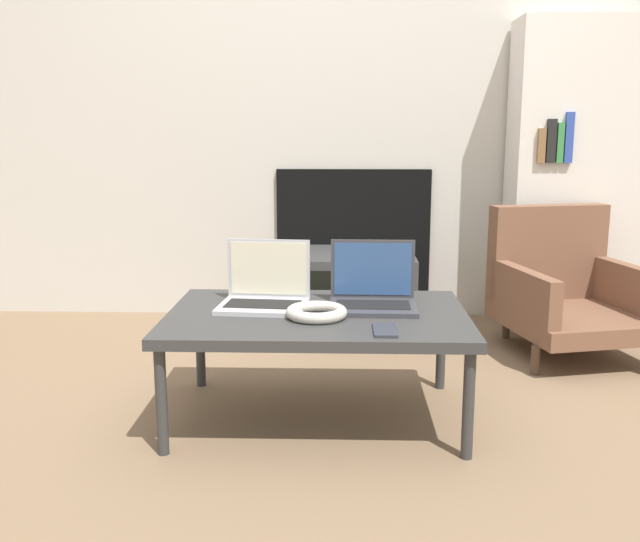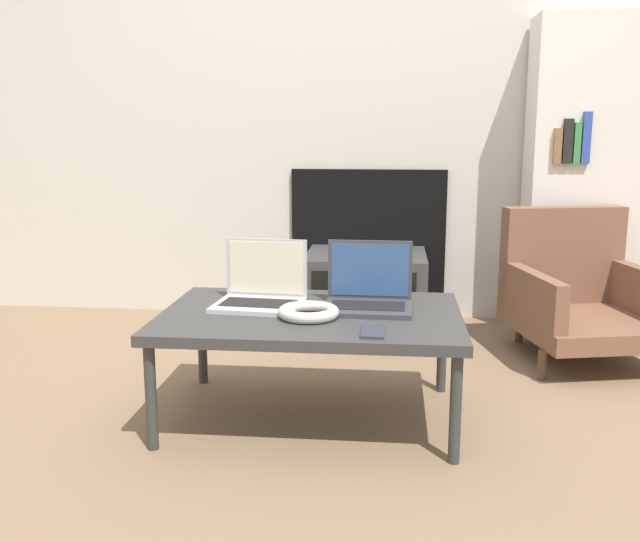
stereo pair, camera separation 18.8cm
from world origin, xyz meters
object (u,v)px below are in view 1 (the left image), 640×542
(headphones, at_px, (317,312))
(phone, at_px, (385,330))
(laptop_right, at_px, (373,293))
(tv, at_px, (354,291))
(laptop_left, at_px, (265,292))
(armchair, at_px, (564,288))

(headphones, height_order, phone, headphones)
(phone, bearing_deg, laptop_right, 94.45)
(tv, bearing_deg, phone, -86.98)
(laptop_right, height_order, headphones, laptop_right)
(headphones, bearing_deg, laptop_right, 39.70)
(phone, bearing_deg, laptop_left, 141.84)
(phone, relative_size, armchair, 0.20)
(tv, bearing_deg, laptop_left, -107.18)
(laptop_right, xyz_separation_m, tv, (-0.05, 1.07, -0.23))
(laptop_right, distance_m, headphones, 0.25)
(laptop_left, xyz_separation_m, armchair, (1.28, 0.75, -0.14))
(headphones, bearing_deg, armchair, 39.75)
(laptop_right, distance_m, armchair, 1.18)
(laptop_left, bearing_deg, phone, -33.14)
(headphones, height_order, tv, headphones)
(tv, bearing_deg, headphones, -96.64)
(laptop_left, relative_size, armchair, 0.43)
(laptop_left, bearing_deg, armchair, 35.35)
(laptop_right, relative_size, phone, 2.09)
(laptop_right, distance_m, tv, 1.10)
(laptop_right, xyz_separation_m, phone, (0.02, -0.32, -0.04))
(laptop_right, bearing_deg, tv, 93.85)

